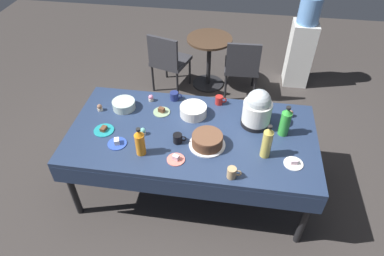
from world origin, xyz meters
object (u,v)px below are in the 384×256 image
Objects in this scene: maroon_chair_right at (242,65)px; dessert_plate_white at (294,163)px; ceramic_snack_bowl at (193,111)px; dessert_plate_teal at (104,130)px; cupcake_rose at (290,114)px; soda_bottle_ginger_ale at (267,142)px; coffee_mug_red at (219,100)px; round_cafe_table at (209,53)px; cupcake_vanilla at (151,98)px; coffee_mug_tan at (232,173)px; maroon_chair_left at (168,59)px; frosted_layer_cake at (207,141)px; glass_salad_bowl at (124,105)px; potluck_table at (192,137)px; water_cooler at (302,45)px; coffee_mug_navy at (175,96)px; slow_cooker at (257,109)px; cupcake_cocoa at (100,108)px; cupcake_lemon at (247,102)px; dessert_plate_coral at (176,159)px; coffee_mug_black at (178,138)px; soda_bottle_orange_juice at (140,142)px; dessert_plate_cobalt at (117,143)px; dessert_plate_sage at (162,111)px; cupcake_mint at (143,131)px.

dessert_plate_white is at bearing -76.44° from maroon_chair_right.
dessert_plate_teal is at bearing -155.74° from ceramic_snack_bowl.
cupcake_rose is 0.21× the size of soda_bottle_ginger_ale.
coffee_mug_red is 1.48m from round_cafe_table.
coffee_mug_tan is at bearing -45.43° from cupcake_vanilla.
maroon_chair_left reaches higher than cupcake_rose.
glass_salad_bowl is at bearing 155.38° from frosted_layer_cake.
water_cooler reaches higher than potluck_table.
coffee_mug_navy is 1.47m from round_cafe_table.
slow_cooker is 5.40× the size of cupcake_cocoa.
cupcake_vanilla is (-0.47, 0.40, 0.09)m from potluck_table.
maroon_chair_left reaches higher than dessert_plate_white.
dessert_plate_teal is 1.38m from cupcake_lemon.
dessert_plate_coral is (-0.23, -0.21, -0.04)m from frosted_layer_cake.
cupcake_cocoa is 0.88m from coffee_mug_black.
soda_bottle_orange_juice reaches higher than coffee_mug_black.
cupcake_cocoa is 0.55× the size of coffee_mug_navy.
soda_bottle_orange_juice is at bearing -147.90° from coffee_mug_black.
frosted_layer_cake is 1.24× the size of ceramic_snack_bowl.
ceramic_snack_bowl reaches higher than potluck_table.
dessert_plate_coral is at bearing -116.87° from water_cooler.
maroon_chair_right reaches higher than coffee_mug_black.
water_cooler is at bearing 46.39° from cupcake_vanilla.
water_cooler is (1.79, 2.38, -0.17)m from dessert_plate_cobalt.
cupcake_cocoa is (-1.39, -0.29, 0.00)m from cupcake_lemon.
glass_salad_bowl is 3.23× the size of cupcake_rose.
frosted_layer_cake is at bearing -145.32° from cupcake_rose.
water_cooler is at bearing 57.55° from soda_bottle_orange_juice.
soda_bottle_ginger_ale reaches higher than dessert_plate_sage.
coffee_mug_black reaches higher than dessert_plate_white.
dessert_plate_white is 0.61m from cupcake_rose.
slow_cooker is 1.84m from round_cafe_table.
coffee_mug_black is (-0.25, 0.00, -0.01)m from frosted_layer_cake.
cupcake_vanilla reaches higher than round_cafe_table.
coffee_mug_black is at bearing -55.67° from cupcake_vanilla.
cupcake_mint is 0.09× the size of round_cafe_table.
soda_bottle_ginger_ale is at bearing -5.44° from frosted_layer_cake.
ceramic_snack_bowl is 0.83m from dessert_plate_teal.
dessert_plate_coral is 2.19× the size of cupcake_cocoa.
frosted_layer_cake is 1.43× the size of glass_salad_bowl.
water_cooler is at bearing 45.15° from glass_salad_bowl.
dessert_plate_cobalt is 2.44× the size of cupcake_cocoa.
coffee_mug_navy reaches higher than cupcake_lemon.
dessert_plate_coral is 2.19× the size of cupcake_lemon.
slow_cooker is 0.43× the size of maroon_chair_right.
dessert_plate_teal reaches higher than round_cafe_table.
dessert_plate_teal is 2.67× the size of cupcake_vanilla.
dessert_plate_white is 1.49m from cupcake_vanilla.
frosted_layer_cake is 1.97m from maroon_chair_left.
cupcake_vanilla is 1.21m from coffee_mug_tan.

